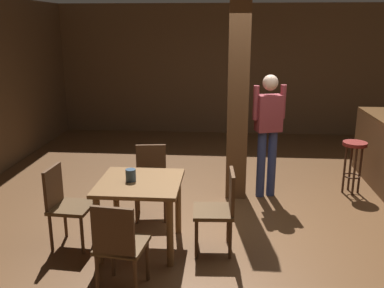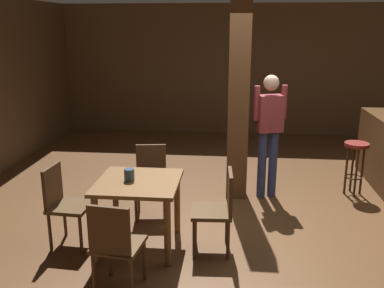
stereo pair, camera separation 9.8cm
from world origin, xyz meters
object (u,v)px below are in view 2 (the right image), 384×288
object	(u,v)px
chair_east	(219,207)
napkin_cup	(129,175)
dining_table	(139,193)
standing_person	(269,128)
chair_west	(64,201)
chair_north	(151,177)
bar_stool_near	(356,156)
chair_south	(115,243)

from	to	relation	value
chair_east	napkin_cup	bearing A→B (deg)	179.59
dining_table	standing_person	bearing A→B (deg)	47.00
chair_west	standing_person	world-z (taller)	standing_person
chair_north	bar_stool_near	bearing A→B (deg)	19.30
dining_table	chair_east	world-z (taller)	chair_east
dining_table	chair_south	size ratio (longest dim) A/B	0.98
chair_north	bar_stool_near	world-z (taller)	chair_north
dining_table	bar_stool_near	distance (m)	3.25
napkin_cup	standing_person	world-z (taller)	standing_person
chair_west	napkin_cup	size ratio (longest dim) A/B	6.89
dining_table	bar_stool_near	size ratio (longest dim) A/B	1.14
chair_east	napkin_cup	distance (m)	1.00
napkin_cup	standing_person	size ratio (longest dim) A/B	0.08
dining_table	chair_west	distance (m)	0.84
chair_east	bar_stool_near	bearing A→B (deg)	43.93
standing_person	dining_table	bearing A→B (deg)	-133.00
standing_person	chair_east	bearing A→B (deg)	-111.26
chair_west	napkin_cup	world-z (taller)	chair_west
chair_north	chair_west	world-z (taller)	same
chair_east	standing_person	size ratio (longest dim) A/B	0.52
chair_east	chair_north	size ratio (longest dim) A/B	1.00
dining_table	chair_south	distance (m)	0.87
standing_person	chair_south	bearing A→B (deg)	-121.45
standing_person	bar_stool_near	world-z (taller)	standing_person
chair_east	chair_north	xyz separation A→B (m)	(-0.89, 0.83, 0.00)
chair_west	standing_person	bearing A→B (deg)	34.87
chair_south	chair_north	world-z (taller)	same
chair_west	napkin_cup	bearing A→B (deg)	1.58
chair_west	bar_stool_near	world-z (taller)	chair_west
standing_person	napkin_cup	bearing A→B (deg)	-134.70
dining_table	napkin_cup	world-z (taller)	napkin_cup
chair_south	standing_person	world-z (taller)	standing_person
dining_table	chair_east	xyz separation A→B (m)	(0.86, -0.01, -0.12)
dining_table	standing_person	distance (m)	2.20
chair_west	bar_stool_near	size ratio (longest dim) A/B	1.17
dining_table	chair_north	world-z (taller)	chair_north
chair_south	standing_person	distance (m)	2.91
chair_west	standing_person	distance (m)	2.85
chair_south	chair_north	size ratio (longest dim) A/B	1.00
standing_person	chair_north	bearing A→B (deg)	-153.18
dining_table	napkin_cup	distance (m)	0.23
chair_south	chair_north	xyz separation A→B (m)	(-0.01, 1.69, 0.00)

